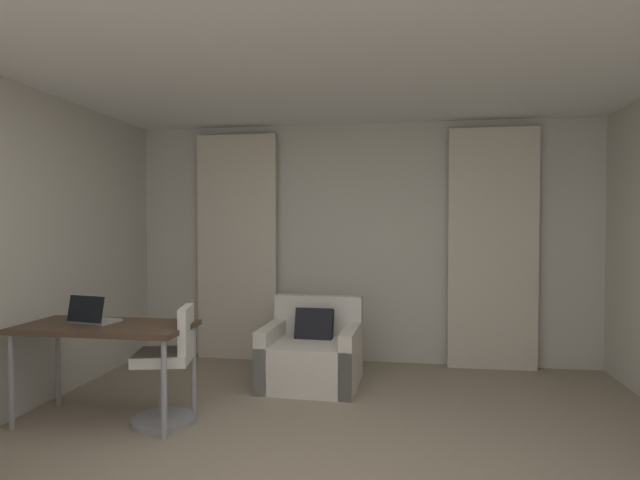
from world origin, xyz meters
The scene contains 8 objects.
wall_window centered at (0.00, 3.03, 1.30)m, with size 5.12×0.06×2.60m.
ceiling centered at (0.00, 0.00, 2.63)m, with size 5.12×6.12×0.06m, color white.
curtain_left_panel centered at (-1.38, 2.90, 1.25)m, with size 0.90×0.06×2.50m.
curtain_right_panel centered at (1.38, 2.90, 1.25)m, with size 0.90×0.06×2.50m.
armchair centered at (-0.38, 2.09, 0.27)m, with size 0.90×0.86×0.80m.
desk centered at (-1.78, 0.94, 0.67)m, with size 1.28×0.62×0.74m.
desk_chair centered at (-1.29, 0.97, 0.39)m, with size 0.48×0.48×0.88m.
laptop centered at (-1.91, 0.98, 0.79)m, with size 0.36×0.30×0.22m.
Camera 1 is at (0.44, -2.73, 1.49)m, focal length 29.45 mm.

